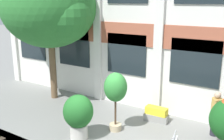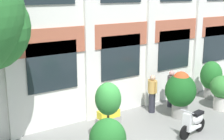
# 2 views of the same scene
# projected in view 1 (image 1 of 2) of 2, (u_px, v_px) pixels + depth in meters

# --- Properties ---
(apartment_facade) EXTENTS (17.30, 0.64, 8.87)m
(apartment_facade) POSITION_uv_depth(u_px,v_px,m) (163.00, 1.00, 9.80)
(apartment_facade) COLOR silver
(apartment_facade) RESTS_ON ground
(broadleaf_tree) EXTENTS (4.32, 4.11, 5.96)m
(broadleaf_tree) POSITION_uv_depth(u_px,v_px,m) (49.00, 9.00, 11.28)
(broadleaf_tree) COLOR brown
(broadleaf_tree) RESTS_ON ground
(potted_plant_stone_basin) EXTENTS (0.99, 0.99, 1.50)m
(potted_plant_stone_basin) POSITION_uv_depth(u_px,v_px,m) (78.00, 114.00, 8.48)
(potted_plant_stone_basin) COLOR beige
(potted_plant_stone_basin) RESTS_ON ground
(potted_plant_terracotta_small) EXTENTS (0.79, 0.79, 2.09)m
(potted_plant_terracotta_small) POSITION_uv_depth(u_px,v_px,m) (116.00, 90.00, 8.86)
(potted_plant_terracotta_small) COLOR tan
(potted_plant_terracotta_small) RESTS_ON ground
(potted_plant_square_trough) EXTENTS (0.93, 0.44, 0.55)m
(potted_plant_square_trough) POSITION_uv_depth(u_px,v_px,m) (156.00, 114.00, 9.86)
(potted_plant_square_trough) COLOR gray
(potted_plant_square_trough) RESTS_ON ground
(resident_by_doorway) EXTENTS (0.34, 0.53, 1.54)m
(resident_by_doorway) POSITION_uv_depth(u_px,v_px,m) (216.00, 112.00, 8.67)
(resident_by_doorway) COLOR #282833
(resident_by_doorway) RESTS_ON ground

